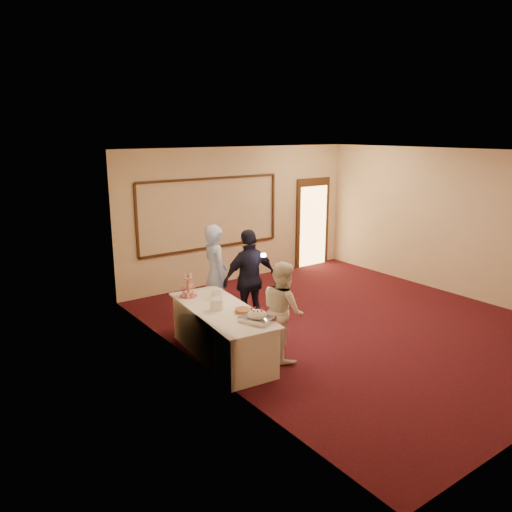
{
  "coord_description": "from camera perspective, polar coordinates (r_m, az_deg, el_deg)",
  "views": [
    {
      "loc": [
        -6.25,
        -5.75,
        3.34
      ],
      "look_at": [
        -1.17,
        1.3,
        1.15
      ],
      "focal_mm": 35.0,
      "sensor_mm": 36.0,
      "label": 1
    }
  ],
  "objects": [
    {
      "name": "woman",
      "position": [
        7.47,
        3.1,
        -6.2
      ],
      "size": [
        0.71,
        0.83,
        1.49
      ],
      "primitive_type": "imported",
      "rotation": [
        0.0,
        0.0,
        1.34
      ],
      "color": "white",
      "rests_on": "floor"
    },
    {
      "name": "plate_stack_b",
      "position": [
        7.89,
        -4.52,
        -4.32
      ],
      "size": [
        0.18,
        0.18,
        0.15
      ],
      "color": "white",
      "rests_on": "buffet_table"
    },
    {
      "name": "plate_stack_a",
      "position": [
        7.4,
        -4.56,
        -5.52
      ],
      "size": [
        0.2,
        0.2,
        0.17
      ],
      "color": "white",
      "rests_on": "buffet_table"
    },
    {
      "name": "man",
      "position": [
        8.67,
        -4.63,
        -2.24
      ],
      "size": [
        0.53,
        0.72,
        1.8
      ],
      "primitive_type": "imported",
      "rotation": [
        0.0,
        0.0,
        1.42
      ],
      "color": "#8EA8E7",
      "rests_on": "floor"
    },
    {
      "name": "buffet_table",
      "position": [
        7.6,
        -3.91,
        -8.74
      ],
      "size": [
        1.07,
        2.26,
        0.77
      ],
      "color": "white",
      "rests_on": "floor"
    },
    {
      "name": "tart",
      "position": [
        7.28,
        -1.45,
        -6.29
      ],
      "size": [
        0.28,
        0.28,
        0.06
      ],
      "color": "white",
      "rests_on": "buffet_table"
    },
    {
      "name": "room_walls",
      "position": [
        8.59,
        11.49,
        5.07
      ],
      "size": [
        6.04,
        7.04,
        3.02
      ],
      "color": "beige",
      "rests_on": "floor"
    },
    {
      "name": "doorway",
      "position": [
        12.66,
        6.48,
        3.79
      ],
      "size": [
        1.05,
        0.07,
        2.2
      ],
      "color": "#34200F",
      "rests_on": "floor"
    },
    {
      "name": "wall_molding",
      "position": [
        10.85,
        -5.17,
        4.87
      ],
      "size": [
        3.45,
        0.04,
        1.55
      ],
      "color": "#34200F",
      "rests_on": "room_walls"
    },
    {
      "name": "camera_flash",
      "position": [
        8.25,
        0.86,
        0.1
      ],
      "size": [
        0.07,
        0.05,
        0.05
      ],
      "primitive_type": "cube",
      "rotation": [
        0.0,
        0.0,
        -0.1
      ],
      "color": "white",
      "rests_on": "guest"
    },
    {
      "name": "guest",
      "position": [
        8.55,
        -0.7,
        -2.66
      ],
      "size": [
        1.05,
        0.5,
        1.73
      ],
      "primitive_type": "imported",
      "rotation": [
        0.0,
        0.0,
        3.06
      ],
      "color": "black",
      "rests_on": "floor"
    },
    {
      "name": "cupcake_stand",
      "position": [
        8.01,
        -7.77,
        -3.61
      ],
      "size": [
        0.28,
        0.28,
        0.41
      ],
      "color": "#CF4B67",
      "rests_on": "buffet_table"
    },
    {
      "name": "floor",
      "position": [
        9.12,
        10.87,
        -7.59
      ],
      "size": [
        7.0,
        7.0,
        0.0
      ],
      "primitive_type": "plane",
      "color": "black",
      "rests_on": "ground"
    },
    {
      "name": "pavlova_tray",
      "position": [
        6.95,
        0.13,
        -6.88
      ],
      "size": [
        0.47,
        0.52,
        0.17
      ],
      "color": "#ADB0B4",
      "rests_on": "buffet_table"
    }
  ]
}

